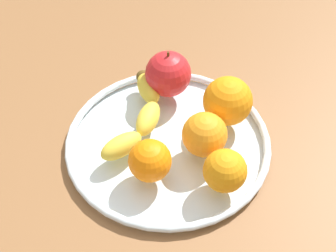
{
  "coord_description": "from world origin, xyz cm",
  "views": [
    {
      "loc": [
        -48.64,
        -8.77,
        59.76
      ],
      "look_at": [
        0.0,
        0.0,
        4.8
      ],
      "focal_mm": 51.22,
      "sensor_mm": 36.0,
      "label": 1
    }
  ],
  "objects": [
    {
      "name": "banana",
      "position": [
        2.79,
        5.13,
        3.48
      ],
      "size": [
        21.19,
        8.56,
        3.36
      ],
      "rotation": [
        0.0,
        0.0,
        -0.11
      ],
      "color": "gold",
      "rests_on": "fruit_bowl"
    },
    {
      "name": "ground_plane",
      "position": [
        0.0,
        0.0,
        -2.0
      ],
      "size": [
        139.48,
        139.48,
        4.0
      ],
      "primitive_type": "cube",
      "color": "brown"
    },
    {
      "name": "orange_center",
      "position": [
        6.08,
        -8.57,
        5.79
      ],
      "size": [
        7.98,
        7.98,
        7.98
      ],
      "primitive_type": "sphere",
      "color": "orange",
      "rests_on": "fruit_bowl"
    },
    {
      "name": "orange_front_right",
      "position": [
        -1.18,
        -5.84,
        5.28
      ],
      "size": [
        6.96,
        6.96,
        6.96
      ],
      "primitive_type": "sphere",
      "color": "orange",
      "rests_on": "fruit_bowl"
    },
    {
      "name": "orange_back_left",
      "position": [
        -7.14,
        -9.52,
        4.99
      ],
      "size": [
        6.38,
        6.38,
        6.38
      ],
      "primitive_type": "sphere",
      "color": "orange",
      "rests_on": "fruit_bowl"
    },
    {
      "name": "fruit_bowl",
      "position": [
        0.0,
        0.0,
        0.92
      ],
      "size": [
        32.85,
        32.85,
        1.8
      ],
      "color": "silver",
      "rests_on": "ground_plane"
    },
    {
      "name": "apple",
      "position": [
        10.82,
        1.92,
        5.72
      ],
      "size": [
        7.84,
        7.84,
        8.64
      ],
      "color": "red",
      "rests_on": "fruit_bowl"
    },
    {
      "name": "orange_back_right",
      "position": [
        -7.27,
        1.35,
        4.99
      ],
      "size": [
        6.38,
        6.38,
        6.38
      ],
      "primitive_type": "sphere",
      "color": "orange",
      "rests_on": "fruit_bowl"
    }
  ]
}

